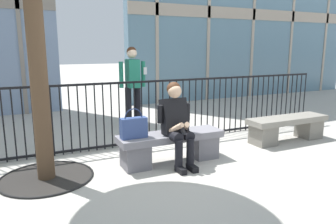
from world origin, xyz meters
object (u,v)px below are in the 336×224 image
object	(u,v)px
stone_bench	(171,145)
seated_person_with_phone	(177,121)
stone_bench_far	(287,126)
bystander_at_railing	(133,82)
handbag_on_bench	(134,127)

from	to	relation	value
stone_bench	seated_person_with_phone	bearing A→B (deg)	-77.13
seated_person_with_phone	stone_bench_far	xyz separation A→B (m)	(2.39, 0.22, -0.38)
bystander_at_railing	stone_bench_far	size ratio (longest dim) A/B	1.07
bystander_at_railing	stone_bench_far	distance (m)	3.10
seated_person_with_phone	handbag_on_bench	size ratio (longest dim) A/B	2.88
seated_person_with_phone	stone_bench_far	bearing A→B (deg)	5.37
bystander_at_railing	stone_bench_far	bearing A→B (deg)	-40.39
seated_person_with_phone	bystander_at_railing	size ratio (longest dim) A/B	0.71
stone_bench	bystander_at_railing	world-z (taller)	bystander_at_railing
stone_bench	stone_bench_far	distance (m)	2.42
stone_bench	seated_person_with_phone	distance (m)	0.40
handbag_on_bench	stone_bench_far	bearing A→B (deg)	2.02
stone_bench_far	seated_person_with_phone	bearing A→B (deg)	-174.63
stone_bench	bystander_at_railing	xyz separation A→B (m)	(0.12, 2.05, 0.73)
stone_bench	stone_bench_far	size ratio (longest dim) A/B	1.00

